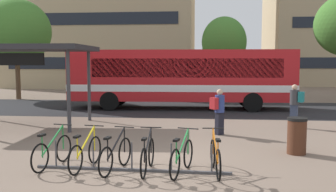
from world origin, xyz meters
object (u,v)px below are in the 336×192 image
Objects in this scene: parked_bicycle_black_2 at (116,155)px; parked_bicycle_green_4 at (182,158)px; commuter_red_pack_1 at (219,109)px; commuter_teal_pack_2 at (295,103)px; parked_bicycle_green_0 at (52,152)px; parked_bicycle_black_3 at (148,156)px; parked_bicycle_yellow_1 at (86,153)px; street_tree_1 at (224,42)px; trash_bin at (297,136)px; parked_bicycle_orange_5 at (215,157)px; transit_shelter at (23,51)px; city_bus at (180,76)px; street_tree_2 at (16,31)px.

parked_bicycle_green_4 is at bearing -79.59° from parked_bicycle_black_2.
commuter_teal_pack_2 reaches higher than commuter_red_pack_1.
parked_bicycle_green_0 is 1.00× the size of commuter_teal_pack_2.
parked_bicycle_green_0 and parked_bicycle_black_3 have the same top height.
commuter_red_pack_1 is at bearing -28.31° from parked_bicycle_yellow_1.
parked_bicycle_black_3 is at bearing 82.03° from commuter_teal_pack_2.
parked_bicycle_green_0 is 0.29× the size of street_tree_1.
trash_bin reaches higher than parked_bicycle_black_3.
parked_bicycle_orange_5 is at bearing -70.03° from parked_bicycle_green_4.
commuter_teal_pack_2 is (5.59, 6.36, 0.60)m from parked_bicycle_black_2.
transit_shelter reaches higher than commuter_red_pack_1.
parked_bicycle_yellow_1 is 5.80m from trash_bin.
parked_bicycle_yellow_1 is at bearing -85.27° from parked_bicycle_green_0.
parked_bicycle_orange_5 is (2.34, 0.04, 0.00)m from parked_bicycle_black_2.
parked_bicycle_black_2 is 1.65× the size of trash_bin.
city_bus is 12.38m from street_tree_2.
parked_bicycle_green_0 and parked_bicycle_green_4 have the same top height.
parked_bicycle_black_2 is at bearing 84.62° from city_bus.
parked_bicycle_yellow_1 is at bearing 73.81° from commuter_teal_pack_2.
transit_shelter reaches higher than parked_bicycle_orange_5.
commuter_teal_pack_2 is 0.29× the size of street_tree_1.
parked_bicycle_orange_5 is 20.80m from street_tree_2.
transit_shelter reaches higher than parked_bicycle_black_3.
street_tree_1 reaches higher than transit_shelter.
parked_bicycle_black_2 is 1.00× the size of commuter_teal_pack_2.
parked_bicycle_green_0 is 0.31× the size of transit_shelter.
commuter_red_pack_1 is 0.24× the size of street_tree_2.
street_tree_2 is (-5.54, 9.92, 1.59)m from transit_shelter.
parked_bicycle_black_3 and parked_bicycle_green_4 have the same top height.
parked_bicycle_green_4 is 9.27m from transit_shelter.
parked_bicycle_orange_5 is (3.11, -0.06, 0.00)m from parked_bicycle_yellow_1.
transit_shelter is at bearing -60.84° from street_tree_2.
city_bus is 7.75m from street_tree_1.
parked_bicycle_black_3 is 8.67m from transit_shelter.
street_tree_2 is (-10.71, 15.67, 4.23)m from parked_bicycle_black_2.
commuter_red_pack_1 is 1.58× the size of trash_bin.
parked_bicycle_black_2 is 0.25× the size of street_tree_2.
commuter_red_pack_1 reaches higher than parked_bicycle_green_4.
parked_bicycle_black_3 is at bearing -84.28° from parked_bicycle_green_0.
parked_bicycle_yellow_1 is at bearing -54.62° from transit_shelter.
transit_shelter is 11.47m from street_tree_2.
street_tree_2 is at bearing -0.49° from commuter_teal_pack_2.
commuter_teal_pack_2 is at bearing -29.72° from street_tree_2.
commuter_teal_pack_2 reaches higher than parked_bicycle_orange_5.
parked_bicycle_yellow_1 is 3.11m from parked_bicycle_orange_5.
commuter_teal_pack_2 is 19.12m from street_tree_2.
city_bus is 1.78× the size of street_tree_2.
street_tree_1 is at bearing -9.03° from parked_bicycle_orange_5.
parked_bicycle_yellow_1 and parked_bicycle_black_2 have the same top height.
commuter_teal_pack_2 is 0.25× the size of street_tree_2.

